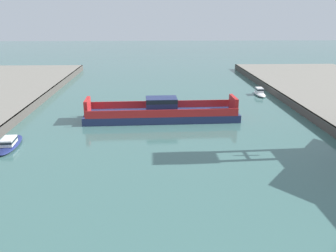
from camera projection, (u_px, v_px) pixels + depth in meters
The scene contains 3 objects.
chain_ferry at pixel (162, 113), 54.94m from camera, with size 22.83×6.47×3.33m.
moored_boat_near_left at pixel (10, 143), 43.81m from camera, with size 2.53×7.28×1.23m.
moored_boat_near_right at pixel (259, 92), 71.41m from camera, with size 1.83×5.81×1.39m.
Camera 1 is at (-1.69, -13.53, 15.31)m, focal length 39.53 mm.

